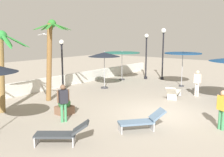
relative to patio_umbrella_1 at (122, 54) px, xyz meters
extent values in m
plane|color=#9E9384|center=(-6.34, -7.03, -2.22)|extent=(56.00, 56.00, 0.00)
cube|color=silver|center=(-6.34, 1.79, -1.80)|extent=(25.20, 0.30, 0.84)
cylinder|color=#333338|center=(0.00, 0.00, -2.18)|extent=(0.50, 0.50, 0.08)
cylinder|color=#A5A5AD|center=(0.00, 0.00, -1.05)|extent=(0.05, 0.05, 2.34)
cylinder|color=#1E594C|center=(0.00, 0.00, 0.10)|extent=(2.96, 2.96, 0.06)
sphere|color=#99999E|center=(0.00, 0.00, 0.21)|extent=(0.08, 0.08, 0.08)
cylinder|color=#333338|center=(-3.53, -1.03, -2.18)|extent=(0.52, 0.52, 0.08)
cylinder|color=#A5A5AD|center=(-3.53, -1.03, -1.06)|extent=(0.05, 0.05, 2.33)
cone|color=black|center=(-3.53, -1.03, 0.21)|extent=(2.26, 2.26, 0.30)
sphere|color=#99999E|center=(-3.53, -1.03, 0.38)|extent=(0.08, 0.08, 0.08)
cylinder|color=#333338|center=(0.50, -5.12, -2.18)|extent=(0.37, 0.37, 0.08)
cylinder|color=#A5A5AD|center=(0.50, -5.12, -0.98)|extent=(0.05, 0.05, 2.48)
cylinder|color=navy|center=(0.50, -5.12, 0.24)|extent=(2.63, 2.63, 0.06)
sphere|color=#99999E|center=(0.50, -5.12, 0.34)|extent=(0.08, 0.08, 0.08)
cylinder|color=brown|center=(-8.03, -0.67, -0.01)|extent=(0.60, 0.29, 4.42)
sphere|color=#2A7429|center=(-7.71, -0.67, 2.19)|extent=(0.46, 0.46, 0.46)
ellipsoid|color=#2A7429|center=(-7.15, -0.74, 2.02)|extent=(1.09, 0.32, 0.44)
ellipsoid|color=#2A7429|center=(-7.39, -0.21, 2.02)|extent=(0.78, 0.99, 0.44)
ellipsoid|color=#2A7429|center=(-7.70, -0.11, 2.02)|extent=(0.23, 1.08, 0.44)
ellipsoid|color=#2A7429|center=(-8.13, -0.29, 2.02)|extent=(0.93, 0.87, 0.44)
ellipsoid|color=#2A7429|center=(-8.27, -0.61, 2.02)|extent=(1.09, 0.32, 0.44)
ellipsoid|color=#2A7429|center=(-8.17, -0.99, 2.02)|extent=(1.00, 0.78, 0.44)
ellipsoid|color=#2A7429|center=(-7.75, -1.23, 2.02)|extent=(0.27, 1.09, 0.44)
ellipsoid|color=#2A7429|center=(-7.29, -1.05, 2.02)|extent=(0.93, 0.87, 0.44)
cylinder|color=olive|center=(-10.94, -0.72, -0.36)|extent=(0.49, 0.32, 3.74)
sphere|color=#2B8135|center=(-10.77, -0.72, 1.51)|extent=(0.51, 0.51, 0.51)
ellipsoid|color=#2B8135|center=(-10.08, -0.70, 1.26)|extent=(1.26, 0.24, 0.71)
ellipsoid|color=#2B8135|center=(-10.24, -0.27, 1.26)|extent=(1.08, 0.97, 0.71)
ellipsoid|color=#2B8135|center=(-10.91, -1.40, 1.26)|extent=(0.44, 1.27, 0.71)
ellipsoid|color=#2B8135|center=(-10.30, -1.23, 1.26)|extent=(1.00, 1.05, 0.71)
cylinder|color=black|center=(2.29, -2.61, -2.12)|extent=(0.28, 0.28, 0.20)
cylinder|color=black|center=(2.29, -2.61, -0.25)|extent=(0.12, 0.12, 3.94)
cylinder|color=black|center=(2.29, -2.61, 1.72)|extent=(0.22, 0.22, 0.06)
sphere|color=white|center=(2.29, -2.61, 1.92)|extent=(0.40, 0.40, 0.40)
cylinder|color=black|center=(1.68, -1.35, -2.12)|extent=(0.28, 0.28, 0.20)
cylinder|color=black|center=(1.68, -1.35, -0.45)|extent=(0.12, 0.12, 3.54)
cylinder|color=black|center=(1.68, -1.35, 1.32)|extent=(0.22, 0.22, 0.06)
sphere|color=white|center=(1.68, -1.35, 1.49)|extent=(0.35, 0.35, 0.35)
cylinder|color=black|center=(-5.55, 1.12, -2.12)|extent=(0.28, 0.28, 0.20)
cylinder|color=black|center=(-5.55, 1.12, -0.66)|extent=(0.12, 0.12, 3.13)
cylinder|color=black|center=(-5.55, 1.12, 0.91)|extent=(0.22, 0.22, 0.06)
sphere|color=white|center=(-5.55, 1.12, 1.07)|extent=(0.33, 0.33, 0.33)
cube|color=#B7B7BC|center=(-2.35, -6.01, -2.05)|extent=(0.16, 0.55, 0.35)
cube|color=#B7B7BC|center=(-3.62, -6.29, -2.05)|extent=(0.16, 0.55, 0.35)
cube|color=silver|center=(-2.99, -6.15, -1.87)|extent=(1.48, 0.84, 0.08)
cube|color=silver|center=(-3.88, -6.34, -1.63)|extent=(0.65, 0.65, 0.49)
cube|color=#B7B7BC|center=(-9.48, -6.84, -2.05)|extent=(0.38, 0.45, 0.35)
cube|color=#B7B7BC|center=(-8.47, -7.66, -2.05)|extent=(0.38, 0.45, 0.35)
cube|color=slate|center=(-8.97, -7.25, -1.87)|extent=(1.43, 1.31, 0.08)
cube|color=slate|center=(-8.28, -7.82, -1.61)|extent=(0.79, 0.79, 0.45)
cube|color=#B7B7BC|center=(-12.17, -5.22, -2.05)|extent=(0.46, 0.37, 0.35)
cube|color=#B7B7BC|center=(-11.36, -6.24, -2.05)|extent=(0.46, 0.37, 0.35)
cube|color=#33383D|center=(-11.77, -5.73, -1.87)|extent=(1.30, 1.44, 0.08)
cube|color=#33383D|center=(-11.22, -6.42, -1.60)|extent=(0.79, 0.80, 0.43)
cylinder|color=silver|center=(-1.79, -7.02, -1.81)|extent=(0.12, 0.12, 0.82)
cylinder|color=silver|center=(-1.85, -7.17, -1.81)|extent=(0.12, 0.12, 0.82)
cube|color=silver|center=(-1.82, -7.09, -1.11)|extent=(0.35, 0.42, 0.58)
sphere|color=beige|center=(-1.82, -7.09, -0.70)|extent=(0.22, 0.22, 0.22)
cylinder|color=beige|center=(-1.74, -6.87, -1.08)|extent=(0.08, 0.08, 0.53)
cylinder|color=beige|center=(-1.90, -7.32, -1.08)|extent=(0.08, 0.08, 0.53)
cylinder|color=#3F8C59|center=(-6.77, -9.93, -1.81)|extent=(0.12, 0.12, 0.82)
cylinder|color=#3F8C59|center=(-6.70, -9.79, -1.81)|extent=(0.12, 0.12, 0.82)
cube|color=gold|center=(-6.73, -9.86, -1.12)|extent=(0.37, 0.43, 0.58)
sphere|color=tan|center=(-6.73, -9.86, -0.72)|extent=(0.22, 0.22, 0.22)
cylinder|color=tan|center=(-6.63, -9.64, -1.09)|extent=(0.08, 0.08, 0.52)
cylinder|color=#3F8C59|center=(-9.99, -4.23, -1.80)|extent=(0.12, 0.12, 0.84)
cylinder|color=#3F8C59|center=(-10.14, -4.18, -1.80)|extent=(0.12, 0.12, 0.84)
cube|color=#26262D|center=(-10.06, -4.21, -1.08)|extent=(0.42, 0.35, 0.60)
sphere|color=brown|center=(-10.06, -4.21, -0.67)|extent=(0.23, 0.23, 0.23)
cylinder|color=brown|center=(-9.84, -4.29, -1.05)|extent=(0.08, 0.08, 0.54)
cylinder|color=brown|center=(-10.29, -4.12, -1.05)|extent=(0.08, 0.08, 0.54)
ellipsoid|color=white|center=(-6.44, 1.71, 1.58)|extent=(0.33, 0.28, 0.12)
sphere|color=white|center=(-6.59, 1.62, 1.61)|extent=(0.10, 0.10, 0.10)
cube|color=silver|center=(-6.31, 1.51, 1.60)|extent=(0.38, 0.48, 0.04)
cube|color=silver|center=(-6.57, 1.92, 1.60)|extent=(0.38, 0.47, 0.14)
cube|color=brown|center=(-9.31, -3.38, -2.02)|extent=(0.70, 0.70, 0.40)
sphere|color=#2D6B33|center=(-9.31, -3.38, -1.67)|extent=(0.60, 0.60, 0.60)
camera|label=1|loc=(-16.93, -12.34, 1.52)|focal=39.89mm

